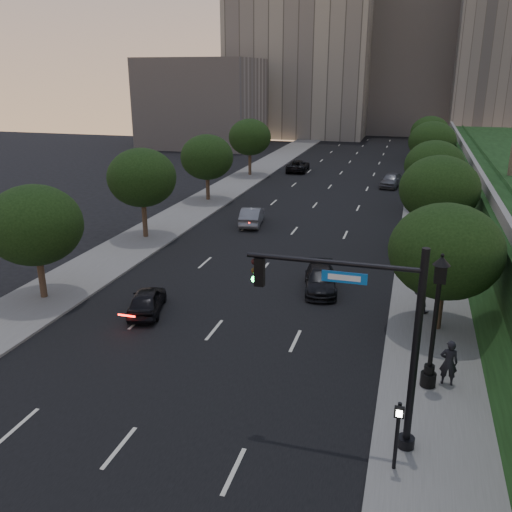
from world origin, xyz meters
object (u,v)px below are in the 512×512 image
(pedestrian_b, at_px, (422,295))
(pedestrian_a, at_px, (449,362))
(traffic_signal_mast, at_px, (379,346))
(sedan_near_right, at_px, (321,280))
(sedan_far_right, at_px, (391,180))
(pedestrian_c, at_px, (427,265))
(sedan_near_left, at_px, (147,301))
(street_lamp, at_px, (434,328))
(sedan_far_left, at_px, (298,166))
(sedan_mid_left, at_px, (252,216))

(pedestrian_b, bearing_deg, pedestrian_a, 121.21)
(traffic_signal_mast, bearing_deg, pedestrian_a, 59.86)
(sedan_near_right, xyz_separation_m, pedestrian_a, (6.50, -8.58, 0.46))
(sedan_near_right, height_order, sedan_far_right, sedan_far_right)
(traffic_signal_mast, bearing_deg, sedan_far_right, 92.13)
(pedestrian_a, relative_size, pedestrian_c, 1.21)
(sedan_near_right, relative_size, pedestrian_a, 2.32)
(pedestrian_c, bearing_deg, sedan_near_left, 35.84)
(street_lamp, relative_size, pedestrian_b, 3.14)
(traffic_signal_mast, height_order, sedan_far_right, traffic_signal_mast)
(street_lamp, xyz_separation_m, sedan_far_left, (-15.18, 46.93, -1.91))
(pedestrian_a, bearing_deg, sedan_far_right, -85.41)
(sedan_far_right, bearing_deg, traffic_signal_mast, -78.19)
(pedestrian_b, bearing_deg, street_lamp, 115.19)
(traffic_signal_mast, height_order, sedan_far_left, traffic_signal_mast)
(sedan_near_left, relative_size, pedestrian_b, 2.17)
(sedan_far_right, bearing_deg, pedestrian_c, -73.24)
(sedan_far_right, relative_size, pedestrian_c, 2.90)
(street_lamp, distance_m, pedestrian_b, 7.35)
(traffic_signal_mast, distance_m, sedan_far_right, 44.41)
(traffic_signal_mast, height_order, street_lamp, traffic_signal_mast)
(sedan_near_left, distance_m, sedan_mid_left, 17.85)
(sedan_near_right, distance_m, pedestrian_a, 10.77)
(traffic_signal_mast, relative_size, pedestrian_c, 4.47)
(street_lamp, height_order, pedestrian_b, street_lamp)
(sedan_near_left, height_order, sedan_far_left, sedan_far_left)
(sedan_far_left, height_order, pedestrian_a, pedestrian_a)
(street_lamp, relative_size, sedan_near_right, 1.29)
(traffic_signal_mast, bearing_deg, sedan_near_left, 148.30)
(sedan_mid_left, bearing_deg, pedestrian_a, 115.61)
(street_lamp, bearing_deg, sedan_far_left, 107.93)
(pedestrian_a, xyz_separation_m, pedestrian_b, (-1.00, 6.83, -0.05))
(traffic_signal_mast, xyz_separation_m, sedan_far_right, (-1.65, 44.28, -2.90))
(traffic_signal_mast, xyz_separation_m, sedan_mid_left, (-11.73, 25.29, -2.93))
(sedan_near_left, bearing_deg, sedan_near_right, -161.94)
(sedan_mid_left, bearing_deg, sedan_near_left, 80.30)
(sedan_near_left, xyz_separation_m, sedan_mid_left, (0.33, 17.84, 0.08))
(sedan_far_right, bearing_deg, sedan_near_right, -84.56)
(street_lamp, distance_m, sedan_mid_left, 25.29)
(street_lamp, bearing_deg, pedestrian_b, 92.34)
(sedan_near_left, bearing_deg, sedan_far_right, -121.88)
(sedan_near_left, distance_m, sedan_far_left, 43.52)
(sedan_near_right, bearing_deg, sedan_far_left, 93.04)
(traffic_signal_mast, xyz_separation_m, sedan_far_left, (-13.36, 50.95, -2.95))
(street_lamp, relative_size, pedestrian_c, 3.59)
(sedan_mid_left, height_order, pedestrian_a, pedestrian_a)
(sedan_near_left, relative_size, pedestrian_a, 2.06)
(traffic_signal_mast, bearing_deg, sedan_mid_left, 114.88)
(sedan_mid_left, xyz_separation_m, sedan_far_left, (-1.63, 25.66, -0.02))
(sedan_near_left, distance_m, pedestrian_c, 16.47)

